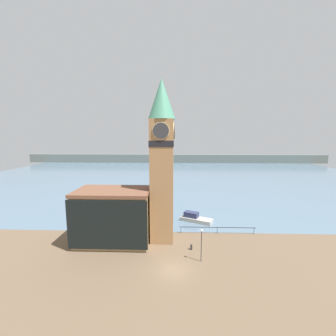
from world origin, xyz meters
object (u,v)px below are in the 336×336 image
(clock_tower, at_px, (162,158))
(boat_near, at_px, (195,218))
(pier_building, at_px, (114,216))
(lamp_post, at_px, (201,239))
(mooring_bollard_near, at_px, (191,247))

(clock_tower, distance_m, boat_near, 15.76)
(pier_building, bearing_deg, lamp_post, -21.87)
(pier_building, height_order, mooring_bollard_near, pier_building)
(boat_near, distance_m, mooring_bollard_near, 11.00)
(clock_tower, relative_size, pier_building, 2.17)
(clock_tower, height_order, pier_building, clock_tower)
(clock_tower, height_order, boat_near, clock_tower)
(clock_tower, distance_m, pier_building, 11.57)
(clock_tower, relative_size, mooring_bollard_near, 28.79)
(boat_near, bearing_deg, clock_tower, -100.68)
(pier_building, xyz_separation_m, lamp_post, (12.83, -5.15, -1.09))
(boat_near, relative_size, mooring_bollard_near, 7.46)
(boat_near, distance_m, lamp_post, 14.11)
(clock_tower, bearing_deg, boat_near, 53.64)
(boat_near, bearing_deg, pier_building, -120.74)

